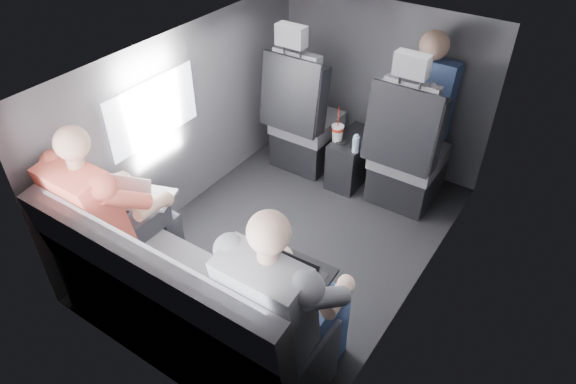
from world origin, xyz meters
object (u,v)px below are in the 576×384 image
Objects in this scene: water_bottle at (356,144)px; laptop_black at (299,272)px; passenger_rear_right at (284,303)px; front_seat_left at (303,124)px; rear_bench at (185,307)px; center_console at (352,159)px; passenger_front_right at (424,100)px; laptop_white at (141,196)px; passenger_rear_left at (110,212)px; soda_cup at (337,132)px; front_seat_right at (406,158)px.

water_bottle is 1.53m from laptop_black.
water_bottle is 1.75m from passenger_rear_right.
passenger_rear_right is at bearing -60.07° from front_seat_left.
rear_bench is 1.29× the size of passenger_rear_right.
passenger_rear_right is (0.59, -1.85, 0.44)m from center_console.
passenger_front_right is (0.43, 0.22, 0.55)m from center_console.
laptop_white is at bearing 152.39° from rear_bench.
rear_bench is (0.45, -1.90, -0.09)m from front_seat_left.
water_bottle is at bearing 65.04° from laptop_white.
soda_cup is at bearing 73.33° from passenger_rear_left.
passenger_front_right reaches higher than passenger_rear_left.
laptop_white is at bearing -94.65° from front_seat_left.
passenger_rear_right is (1.20, -0.00, 0.00)m from passenger_rear_left.
rear_bench is 4.31× the size of laptop_white.
soda_cup is at bearing 92.85° from rear_bench.
laptop_black is (1.12, 0.00, -0.00)m from laptop_white.
laptop_white reaches higher than center_console.
passenger_front_right is at bearing 78.73° from rear_bench.
soda_cup is 0.24× the size of passenger_rear_left.
laptop_black is (0.99, -1.60, 0.23)m from front_seat_left.
front_seat_left is 8.48× the size of water_bottle.
soda_cup reaches higher than water_bottle.
laptop_black is 0.25× the size of passenger_rear_left.
laptop_black reaches higher than soda_cup.
rear_bench is 0.73m from laptop_white.
front_seat_left is 0.79× the size of rear_bench.
front_seat_right is at bearing -85.66° from passenger_front_right.
water_bottle is 1.82m from passenger_rear_left.
front_seat_right is 1.02× the size of passenger_rear_left.
front_seat_left is 1.02× the size of passenger_rear_left.
center_console is 0.34m from water_bottle.
rear_bench is at bearing -8.86° from passenger_rear_left.
passenger_rear_left is 2.31m from passenger_front_right.
passenger_front_right is at bearing 26.87° from center_console.
water_bottle is 0.40× the size of laptop_white.
laptop_white is (-0.49, -1.52, 0.16)m from soda_cup.
front_seat_left is at bearing 180.00° from front_seat_right.
front_seat_left is 0.98m from passenger_front_right.
laptop_white is 2.12m from passenger_front_right.
laptop_white is (-0.58, -1.64, 0.43)m from center_console.
passenger_rear_right reaches higher than rear_bench.
laptop_black is at bearing -67.60° from soda_cup.
passenger_front_right is (1.01, 1.86, 0.12)m from laptop_white.
front_seat_right reaches higher than passenger_rear_left.
front_seat_left is at bearing -163.67° from passenger_front_right.
center_console is 1.65× the size of soda_cup.
center_console is at bearing 51.99° from soda_cup.
passenger_rear_left is (-0.61, -1.85, 0.43)m from center_console.
front_seat_left is 0.57m from water_bottle.
center_console is at bearing -153.13° from passenger_front_right.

